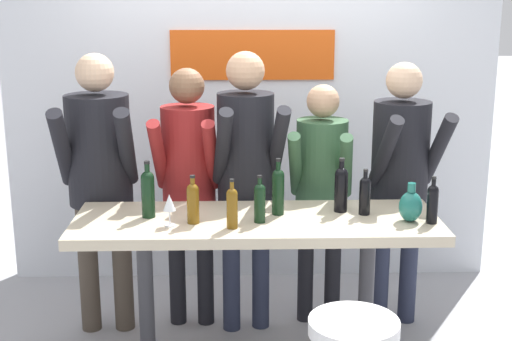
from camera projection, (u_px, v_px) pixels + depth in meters
back_wall at (251, 115)px, 5.35m from camera, size 3.65×0.12×2.53m
tasting_table at (257, 242)px, 4.03m from camera, size 2.05×0.68×0.94m
person_far_left at (100, 165)px, 4.44m from camera, size 0.49×0.59×1.81m
person_left at (189, 169)px, 4.54m from camera, size 0.43×0.55×1.71m
person_center_left at (246, 161)px, 4.45m from camera, size 0.48×0.60×1.82m
person_center at (321, 179)px, 4.59m from camera, size 0.45×0.55×1.61m
person_center_right at (400, 166)px, 4.54m from camera, size 0.49×0.60×1.75m
wine_bottle_0 at (278, 189)px, 4.03m from camera, size 0.07×0.07×0.33m
wine_bottle_1 at (232, 206)px, 3.80m from camera, size 0.06×0.06×0.27m
wine_bottle_2 at (148, 192)px, 3.98m from camera, size 0.08×0.08×0.33m
wine_bottle_3 at (193, 201)px, 3.88m from camera, size 0.07×0.07×0.27m
wine_bottle_4 at (365, 194)px, 4.03m from camera, size 0.06×0.06×0.27m
wine_bottle_5 at (341, 187)px, 4.08m from camera, size 0.08×0.08×0.32m
wine_bottle_6 at (433, 202)px, 3.88m from camera, size 0.06×0.06×0.26m
wine_bottle_7 at (260, 201)px, 3.90m from camera, size 0.06×0.06×0.27m
wine_glass_0 at (169, 204)px, 3.84m from camera, size 0.07×0.07×0.18m
decorative_vase at (411, 206)px, 3.92m from camera, size 0.13×0.13×0.22m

